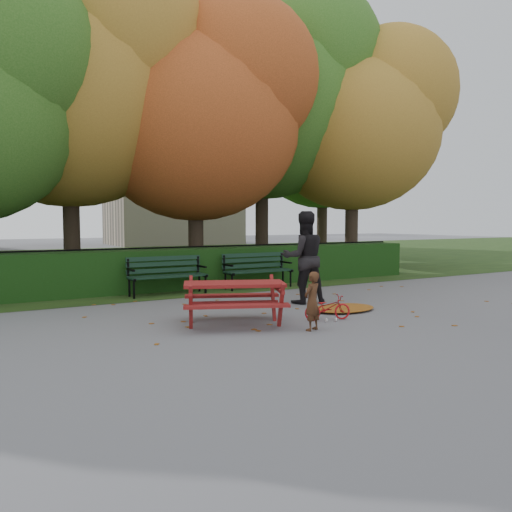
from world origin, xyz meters
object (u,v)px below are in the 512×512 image
tree_b (84,81)px  picnic_table (234,292)px  tree_c (209,111)px  tree_e (365,121)px  child (312,301)px  tree_d (276,93)px  tree_g (333,135)px  adult (304,257)px  bench_left (167,272)px  bench_right (257,267)px  bicycle (327,308)px

tree_b → picnic_table: 8.40m
tree_c → tree_e: 5.70m
child → tree_d: bearing=-139.8°
tree_b → tree_g: 11.19m
tree_c → tree_g: bearing=26.9°
tree_e → adult: (-5.79, -4.64, -4.13)m
tree_g → tree_c: bearing=-153.1°
tree_c → tree_d: tree_d is taller
tree_e → bench_left: 9.29m
tree_b → bench_right: bearing=-40.7°
tree_e → tree_b: bearing=173.8°
bench_right → adult: bearing=-98.0°
tree_b → picnic_table: (0.95, -6.79, -4.86)m
tree_g → tree_b: bearing=-164.4°
bench_left → picnic_table: bench_left is taller
tree_d → adult: tree_d is taller
tree_d → tree_g: (4.46, 2.53, -0.61)m
tree_c → bench_right: 4.87m
child → bicycle: 0.92m
bench_right → bicycle: 4.36m
bench_left → bicycle: (1.36, -4.22, -0.30)m
tree_e → bicycle: (-6.46, -6.29, -4.87)m
tree_b → tree_e: bearing=-6.2°
tree_g → child: 14.89m
tree_g → bench_right: 10.61m
tree_g → bench_left: tree_g is taller
bicycle → picnic_table: bearing=88.9°
bench_left → adult: adult is taller
tree_g → child: size_ratio=9.31×
child → adult: (1.39, 2.18, 0.49)m
tree_c → bicycle: tree_c is taller
picnic_table → bicycle: (1.55, -0.48, -0.33)m
tree_g → adult: bearing=-131.4°
tree_d → bench_right: 7.07m
bench_right → child: child is taller
tree_c → bicycle: bearing=-96.8°
tree_b → tree_e: tree_b is taller
tree_e → tree_g: tree_g is taller
tree_d → tree_g: 5.16m
tree_c → child: bearing=-102.0°
tree_b → bench_right: (3.54, -3.04, -4.88)m
tree_e → adult: size_ratio=4.29×
adult → bench_right: bearing=-81.3°
picnic_table → bicycle: size_ratio=2.45×
tree_c → bench_left: 5.31m
tree_c → bench_right: tree_c is taller
tree_c → picnic_table: (-2.33, -6.01, -4.28)m
tree_c → child: (-1.49, -7.01, -4.37)m
tree_e → picnic_table: bearing=-144.0°
picnic_table → adult: (2.23, 1.18, 0.41)m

